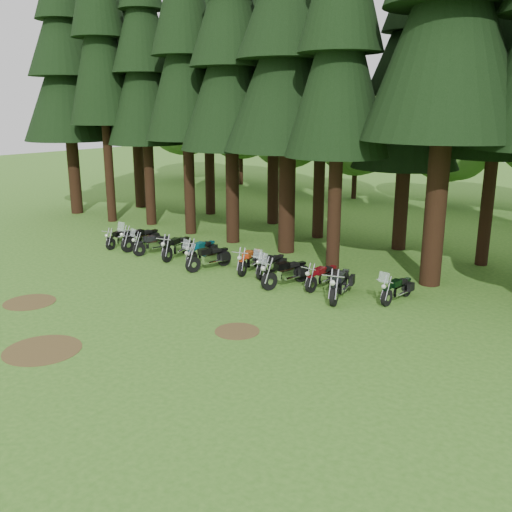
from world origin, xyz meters
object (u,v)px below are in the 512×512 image
object	(u,v)px
motorcycle_3	(177,248)
motorcycle_6	(250,261)
motorcycle_9	(322,277)
motorcycle_7	(271,265)
motorcycle_5	(208,258)
motorcycle_2	(153,244)
motorcycle_4	(202,252)
motorcycle_0	(120,239)
motorcycle_1	(141,239)
motorcycle_8	(285,273)
motorcycle_10	(340,285)
motorcycle_11	(397,290)

from	to	relation	value
motorcycle_3	motorcycle_6	distance (m)	3.97
motorcycle_9	motorcycle_7	bearing A→B (deg)	-179.94
motorcycle_3	motorcycle_5	xyz separation A→B (m)	(2.37, -0.46, 0.01)
motorcycle_2	motorcycle_9	xyz separation A→B (m)	(8.97, 0.48, -0.02)
motorcycle_2	motorcycle_4	bearing A→B (deg)	17.54
motorcycle_0	motorcycle_9	xyz separation A→B (m)	(11.20, 0.59, 0.02)
motorcycle_3	motorcycle_4	size ratio (longest dim) A/B	1.01
motorcycle_1	motorcycle_6	bearing A→B (deg)	3.78
motorcycle_8	motorcycle_3	bearing A→B (deg)	-170.29
motorcycle_1	motorcycle_0	bearing A→B (deg)	-162.11
motorcycle_5	motorcycle_9	size ratio (longest dim) A/B	1.13
motorcycle_9	motorcycle_10	bearing A→B (deg)	-27.49
motorcycle_11	motorcycle_4	bearing A→B (deg)	-172.18
motorcycle_9	motorcycle_11	size ratio (longest dim) A/B	1.00
motorcycle_4	motorcycle_7	size ratio (longest dim) A/B	1.07
motorcycle_4	motorcycle_6	distance (m)	2.58
motorcycle_6	motorcycle_9	distance (m)	3.56
motorcycle_6	motorcycle_11	size ratio (longest dim) A/B	1.05
motorcycle_0	motorcycle_8	distance (m)	9.95
motorcycle_7	motorcycle_11	distance (m)	5.39
motorcycle_5	motorcycle_10	world-z (taller)	motorcycle_5
motorcycle_0	motorcycle_10	size ratio (longest dim) A/B	0.82
motorcycle_5	motorcycle_8	size ratio (longest dim) A/B	0.97
motorcycle_1	motorcycle_2	distance (m)	1.11
motorcycle_1	motorcycle_10	size ratio (longest dim) A/B	1.01
motorcycle_2	motorcycle_6	xyz separation A→B (m)	(5.41, 0.51, 0.01)
motorcycle_10	motorcycle_5	bearing A→B (deg)	164.67
motorcycle_3	motorcycle_9	xyz separation A→B (m)	(7.52, 0.32, -0.05)
motorcycle_3	motorcycle_0	bearing A→B (deg)	170.47
motorcycle_9	motorcycle_10	xyz separation A→B (m)	(1.15, -0.65, 0.08)
motorcycle_5	motorcycle_9	world-z (taller)	motorcycle_5
motorcycle_8	motorcycle_11	distance (m)	4.26
motorcycle_2	motorcycle_3	distance (m)	1.46
motorcycle_4	motorcycle_9	size ratio (longest dim) A/B	1.10
motorcycle_2	motorcycle_5	size ratio (longest dim) A/B	0.92
motorcycle_7	motorcycle_6	bearing A→B (deg)	178.63
motorcycle_0	motorcycle_1	xyz separation A→B (m)	(1.15, 0.34, 0.10)
motorcycle_6	motorcycle_11	bearing A→B (deg)	-13.18
motorcycle_2	motorcycle_7	xyz separation A→B (m)	(6.47, 0.57, -0.01)
motorcycle_6	motorcycle_3	bearing A→B (deg)	169.11
motorcycle_5	motorcycle_6	bearing A→B (deg)	39.78
motorcycle_11	motorcycle_10	bearing A→B (deg)	-145.79
motorcycle_5	motorcycle_10	size ratio (longest dim) A/B	0.98
motorcycle_3	motorcycle_6	size ratio (longest dim) A/B	1.06
motorcycle_10	motorcycle_1	bearing A→B (deg)	161.40
motorcycle_10	motorcycle_6	bearing A→B (deg)	155.27
motorcycle_6	motorcycle_10	size ratio (longest dim) A/B	0.91
motorcycle_1	motorcycle_11	distance (m)	12.95
motorcycle_0	motorcycle_7	world-z (taller)	motorcycle_7
motorcycle_4	motorcycle_5	world-z (taller)	motorcycle_5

